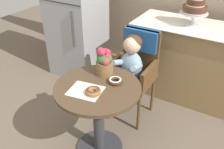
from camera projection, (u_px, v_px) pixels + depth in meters
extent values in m
plane|color=#6B5B4C|center=(100.00, 147.00, 2.40)|extent=(8.00, 8.00, 0.00)
cylinder|color=#4C3826|center=(97.00, 88.00, 2.03)|extent=(0.72, 0.72, 0.03)
cylinder|color=#333338|center=(99.00, 121.00, 2.22)|extent=(0.10, 0.10, 0.69)
cylinder|color=#333338|center=(100.00, 147.00, 2.40)|extent=(0.44, 0.44, 0.02)
cube|color=brown|center=(132.00, 79.00, 2.57)|extent=(0.42, 0.42, 0.04)
cube|color=brown|center=(141.00, 50.00, 2.58)|extent=(0.40, 0.04, 0.46)
cube|color=brown|center=(116.00, 65.00, 2.60)|extent=(0.04, 0.38, 0.18)
cube|color=brown|center=(149.00, 75.00, 2.43)|extent=(0.04, 0.38, 0.18)
cube|color=#1E4C8C|center=(142.00, 39.00, 2.52)|extent=(0.36, 0.11, 0.22)
cylinder|color=brown|center=(108.00, 101.00, 2.65)|extent=(0.03, 0.03, 0.45)
cylinder|color=brown|center=(139.00, 113.00, 2.49)|extent=(0.03, 0.03, 0.45)
cylinder|color=brown|center=(124.00, 85.00, 2.91)|extent=(0.03, 0.03, 0.45)
cylinder|color=brown|center=(152.00, 94.00, 2.76)|extent=(0.03, 0.03, 0.45)
ellipsoid|color=#8CADCC|center=(132.00, 65.00, 2.47)|extent=(0.22, 0.16, 0.30)
sphere|color=#E0B293|center=(132.00, 45.00, 2.34)|extent=(0.17, 0.17, 0.17)
ellipsoid|color=#4C2D19|center=(133.00, 42.00, 2.34)|extent=(0.17, 0.17, 0.14)
cylinder|color=#8CADCC|center=(119.00, 62.00, 2.42)|extent=(0.08, 0.23, 0.13)
sphere|color=#E0B293|center=(116.00, 72.00, 2.39)|extent=(0.06, 0.06, 0.06)
cylinder|color=#8CADCC|center=(137.00, 67.00, 2.34)|extent=(0.08, 0.23, 0.13)
sphere|color=#E0B293|center=(132.00, 77.00, 2.32)|extent=(0.06, 0.06, 0.06)
cylinder|color=#3F4760|center=(123.00, 77.00, 2.49)|extent=(0.09, 0.22, 0.09)
cylinder|color=#3F4760|center=(117.00, 96.00, 2.50)|extent=(0.08, 0.08, 0.26)
cylinder|color=#3F4760|center=(132.00, 80.00, 2.44)|extent=(0.09, 0.22, 0.09)
cylinder|color=#3F4760|center=(127.00, 99.00, 2.45)|extent=(0.08, 0.08, 0.26)
cube|color=white|center=(86.00, 91.00, 1.96)|extent=(0.29, 0.25, 0.00)
torus|color=#4C2D19|center=(115.00, 81.00, 2.06)|extent=(0.12, 0.12, 0.03)
torus|color=white|center=(115.00, 80.00, 2.05)|extent=(0.11, 0.11, 0.02)
torus|color=#936033|center=(93.00, 91.00, 1.92)|extent=(0.13, 0.13, 0.04)
torus|color=#512D1E|center=(93.00, 90.00, 1.92)|extent=(0.11, 0.11, 0.02)
cylinder|color=brown|center=(105.00, 68.00, 2.16)|extent=(0.15, 0.15, 0.12)
ellipsoid|color=#38662D|center=(105.00, 59.00, 2.11)|extent=(0.14, 0.13, 0.10)
sphere|color=#D82D4C|center=(107.00, 56.00, 2.07)|extent=(0.05, 0.05, 0.05)
sphere|color=#D82D4C|center=(108.00, 52.00, 2.08)|extent=(0.05, 0.05, 0.05)
sphere|color=#D82D4C|center=(105.00, 52.00, 2.13)|extent=(0.06, 0.06, 0.06)
sphere|color=#D82D4C|center=(103.00, 56.00, 2.13)|extent=(0.05, 0.05, 0.05)
sphere|color=#D82D4C|center=(101.00, 51.00, 2.08)|extent=(0.07, 0.07, 0.07)
sphere|color=#D82D4C|center=(102.00, 52.00, 2.06)|extent=(0.06, 0.06, 0.06)
sphere|color=#D82D4C|center=(106.00, 62.00, 2.07)|extent=(0.06, 0.06, 0.06)
cube|color=#93754C|center=(199.00, 64.00, 2.88)|extent=(1.50, 0.56, 0.90)
cube|color=white|center=(207.00, 28.00, 2.64)|extent=(1.56, 0.62, 0.01)
cylinder|color=silver|center=(192.00, 25.00, 2.71)|extent=(0.16, 0.16, 0.01)
cylinder|color=silver|center=(193.00, 19.00, 2.67)|extent=(0.03, 0.03, 0.12)
cylinder|color=silver|center=(194.00, 13.00, 2.64)|extent=(0.30, 0.30, 0.01)
cylinder|color=#4C2D1E|center=(195.00, 9.00, 2.62)|extent=(0.26, 0.25, 0.08)
cylinder|color=silver|center=(194.00, 12.00, 2.63)|extent=(0.26, 0.26, 0.01)
cylinder|color=#4C2D1E|center=(196.00, 2.00, 2.58)|extent=(0.19, 0.19, 0.07)
cylinder|color=silver|center=(195.00, 5.00, 2.59)|extent=(0.19, 0.19, 0.01)
cube|color=#9EA0A5|center=(76.00, 13.00, 3.21)|extent=(0.64, 0.60, 1.70)
cube|color=black|center=(59.00, 2.00, 2.88)|extent=(0.63, 0.01, 0.01)
cylinder|color=#3F3F44|center=(72.00, 30.00, 2.95)|extent=(0.02, 0.02, 0.45)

